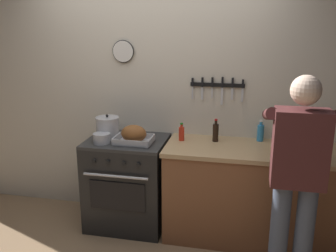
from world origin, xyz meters
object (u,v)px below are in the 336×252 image
object	(u,v)px
cutting_board	(295,154)
bottle_vinegar	(276,136)
stock_pot	(108,128)
bottle_cooking_oil	(286,134)
person_cook	(297,172)
saucepan	(102,138)
stove	(128,182)
roasting_pan	(134,135)
bottle_dish_soap	(260,132)
bottle_soy_sauce	(216,132)
bottle_hot_sauce	(182,133)

from	to	relation	value
cutting_board	bottle_vinegar	distance (m)	0.26
stock_pot	bottle_cooking_oil	bearing A→B (deg)	3.31
bottle_cooking_oil	person_cook	bearing A→B (deg)	-88.36
saucepan	stove	bearing A→B (deg)	38.07
stock_pot	saucepan	bearing A→B (deg)	-89.47
cutting_board	bottle_cooking_oil	world-z (taller)	bottle_cooking_oil
person_cook	bottle_cooking_oil	distance (m)	0.74
roasting_pan	bottle_dish_soap	world-z (taller)	bottle_dish_soap
person_cook	cutting_board	size ratio (longest dim) A/B	4.61
bottle_cooking_oil	stove	bearing A→B (deg)	-175.77
stove	roasting_pan	size ratio (longest dim) A/B	2.56
bottle_soy_sauce	stock_pot	bearing A→B (deg)	-173.61
stove	bottle_soy_sauce	distance (m)	1.01
stove	bottle_cooking_oil	distance (m)	1.59
stove	saucepan	world-z (taller)	saucepan
stove	bottle_dish_soap	distance (m)	1.39
cutting_board	roasting_pan	bearing A→B (deg)	179.70
roasting_pan	stock_pot	world-z (taller)	stock_pot
bottle_hot_sauce	bottle_soy_sauce	distance (m)	0.32
bottle_cooking_oil	bottle_vinegar	xyz separation A→B (m)	(-0.09, -0.02, -0.02)
person_cook	roasting_pan	bearing A→B (deg)	76.81
bottle_hot_sauce	bottle_dish_soap	xyz separation A→B (m)	(0.74, 0.15, 0.01)
stove	cutting_board	world-z (taller)	cutting_board
stock_pot	saucepan	size ratio (longest dim) A/B	1.48
bottle_soy_sauce	bottle_dish_soap	world-z (taller)	bottle_soy_sauce
person_cook	bottle_dish_soap	size ratio (longest dim) A/B	8.17
cutting_board	bottle_soy_sauce	xyz separation A→B (m)	(-0.70, 0.23, 0.08)
person_cook	bottle_cooking_oil	world-z (taller)	person_cook
saucepan	person_cook	bearing A→B (deg)	-15.61
bottle_soy_sauce	bottle_dish_soap	distance (m)	0.43
stove	saucepan	bearing A→B (deg)	-141.93
stove	bottle_dish_soap	world-z (taller)	bottle_dish_soap
person_cook	stove	bearing A→B (deg)	75.08
person_cook	bottle_vinegar	distance (m)	0.72
bottle_hot_sauce	bottle_dish_soap	world-z (taller)	bottle_dish_soap
person_cook	stock_pot	distance (m)	1.82
stove	stock_pot	bearing A→B (deg)	176.21
bottle_cooking_oil	cutting_board	bearing A→B (deg)	-72.29
bottle_hot_sauce	bottle_vinegar	xyz separation A→B (m)	(0.87, -0.00, 0.02)
stock_pot	bottle_dish_soap	size ratio (longest dim) A/B	1.17
bottle_vinegar	bottle_soy_sauce	bearing A→B (deg)	175.61
stove	cutting_board	size ratio (longest dim) A/B	2.50
stock_pot	bottle_dish_soap	distance (m)	1.47
stock_pot	bottle_dish_soap	bearing A→B (deg)	8.61
bottle_soy_sauce	cutting_board	bearing A→B (deg)	-18.00
stock_pot	bottle_vinegar	size ratio (longest dim) A/B	1.03
person_cook	bottle_hot_sauce	world-z (taller)	person_cook
person_cook	bottle_cooking_oil	xyz separation A→B (m)	(-0.02, 0.73, 0.07)
person_cook	saucepan	xyz separation A→B (m)	(-1.70, 0.47, -0.00)
cutting_board	person_cook	bearing A→B (deg)	-94.99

